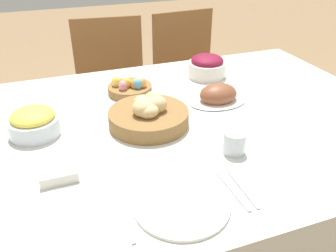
% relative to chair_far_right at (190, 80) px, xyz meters
% --- Properties ---
extents(dining_table, '(1.82, 1.19, 0.76)m').
position_rel_chair_far_right_xyz_m(dining_table, '(-0.50, -0.92, -0.12)').
color(dining_table, silver).
rests_on(dining_table, ground).
extents(chair_far_right, '(0.45, 0.45, 0.92)m').
position_rel_chair_far_right_xyz_m(chair_far_right, '(0.00, 0.00, 0.00)').
color(chair_far_right, brown).
rests_on(chair_far_right, ground).
extents(chair_far_center, '(0.46, 0.46, 0.92)m').
position_rel_chair_far_right_xyz_m(chair_far_center, '(-0.52, -0.00, 0.00)').
color(chair_far_center, brown).
rests_on(chair_far_center, ground).
extents(bread_basket, '(0.29, 0.29, 0.11)m').
position_rel_chair_far_right_xyz_m(bread_basket, '(-0.57, -0.91, 0.30)').
color(bread_basket, olive).
rests_on(bread_basket, dining_table).
extents(egg_basket, '(0.19, 0.19, 0.08)m').
position_rel_chair_far_right_xyz_m(egg_basket, '(-0.56, -0.63, 0.29)').
color(egg_basket, olive).
rests_on(egg_basket, dining_table).
extents(ham_platter, '(0.24, 0.17, 0.09)m').
position_rel_chair_far_right_xyz_m(ham_platter, '(-0.25, -0.83, 0.29)').
color(ham_platter, silver).
rests_on(ham_platter, dining_table).
extents(pineapple_bowl, '(0.17, 0.17, 0.10)m').
position_rel_chair_far_right_xyz_m(pineapple_bowl, '(-0.95, -0.84, 0.31)').
color(pineapple_bowl, silver).
rests_on(pineapple_bowl, dining_table).
extents(beet_salad_bowl, '(0.18, 0.18, 0.11)m').
position_rel_chair_far_right_xyz_m(beet_salad_bowl, '(-0.17, -0.56, 0.31)').
color(beet_salad_bowl, silver).
rests_on(beet_salad_bowl, dining_table).
extents(dinner_plate, '(0.25, 0.25, 0.01)m').
position_rel_chair_far_right_xyz_m(dinner_plate, '(-0.61, -1.35, 0.27)').
color(dinner_plate, silver).
rests_on(dinner_plate, dining_table).
extents(fork, '(0.01, 0.17, 0.00)m').
position_rel_chair_far_right_xyz_m(fork, '(-0.77, -1.35, 0.26)').
color(fork, '#B7B7BC').
rests_on(fork, dining_table).
extents(knife, '(0.01, 0.17, 0.00)m').
position_rel_chair_far_right_xyz_m(knife, '(-0.46, -1.35, 0.26)').
color(knife, '#B7B7BC').
rests_on(knife, dining_table).
extents(spoon, '(0.01, 0.17, 0.00)m').
position_rel_chair_far_right_xyz_m(spoon, '(-0.43, -1.35, 0.26)').
color(spoon, '#B7B7BC').
rests_on(spoon, dining_table).
extents(drinking_cup, '(0.07, 0.07, 0.07)m').
position_rel_chair_far_right_xyz_m(drinking_cup, '(-0.37, -1.18, 0.30)').
color(drinking_cup, silver).
rests_on(drinking_cup, dining_table).
extents(butter_dish, '(0.11, 0.07, 0.03)m').
position_rel_chair_far_right_xyz_m(butter_dish, '(-0.90, -1.13, 0.28)').
color(butter_dish, silver).
rests_on(butter_dish, dining_table).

